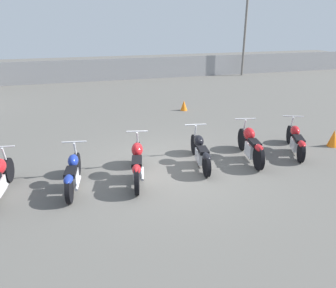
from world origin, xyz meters
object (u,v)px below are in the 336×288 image
(motorcycle_slot_2, at_px, (137,162))
(traffic_cone_far, at_px, (333,138))
(motorcycle_slot_3, at_px, (201,151))
(motorcycle_slot_1, at_px, (73,173))
(motorcycle_slot_5, at_px, (296,140))
(motorcycle_slot_4, at_px, (251,144))
(traffic_cone_near, at_px, (184,105))

(motorcycle_slot_2, relative_size, traffic_cone_far, 4.13)
(motorcycle_slot_3, relative_size, traffic_cone_far, 3.93)
(motorcycle_slot_3, distance_m, traffic_cone_far, 4.55)
(motorcycle_slot_1, bearing_deg, traffic_cone_far, 12.92)
(motorcycle_slot_3, distance_m, motorcycle_slot_5, 3.08)
(motorcycle_slot_5, bearing_deg, traffic_cone_far, 28.36)
(motorcycle_slot_4, height_order, traffic_cone_far, motorcycle_slot_4)
(motorcycle_slot_2, height_order, traffic_cone_near, motorcycle_slot_2)
(motorcycle_slot_1, height_order, motorcycle_slot_2, motorcycle_slot_2)
(motorcycle_slot_4, bearing_deg, traffic_cone_far, 14.94)
(motorcycle_slot_1, xyz_separation_m, motorcycle_slot_3, (3.38, 0.39, 0.00))
(motorcycle_slot_1, relative_size, traffic_cone_far, 3.66)
(motorcycle_slot_3, bearing_deg, motorcycle_slot_2, -159.66)
(motorcycle_slot_2, height_order, motorcycle_slot_4, motorcycle_slot_2)
(motorcycle_slot_3, bearing_deg, traffic_cone_near, 84.46)
(traffic_cone_far, bearing_deg, motorcycle_slot_3, -178.89)
(motorcycle_slot_1, height_order, motorcycle_slot_3, motorcycle_slot_1)
(motorcycle_slot_4, bearing_deg, motorcycle_slot_2, -162.85)
(motorcycle_slot_1, xyz_separation_m, motorcycle_slot_2, (1.55, 0.04, 0.06))
(motorcycle_slot_4, distance_m, traffic_cone_far, 3.05)
(motorcycle_slot_5, relative_size, traffic_cone_far, 3.65)
(motorcycle_slot_2, bearing_deg, traffic_cone_far, 17.01)
(motorcycle_slot_5, distance_m, traffic_cone_far, 1.47)
(motorcycle_slot_1, relative_size, motorcycle_slot_2, 0.89)
(motorcycle_slot_2, relative_size, motorcycle_slot_3, 1.05)
(motorcycle_slot_2, bearing_deg, motorcycle_slot_5, 17.21)
(motorcycle_slot_1, bearing_deg, traffic_cone_near, 60.29)
(motorcycle_slot_4, distance_m, traffic_cone_near, 5.70)
(traffic_cone_near, relative_size, traffic_cone_far, 0.81)
(motorcycle_slot_4, relative_size, traffic_cone_far, 3.89)
(motorcycle_slot_5, height_order, traffic_cone_far, motorcycle_slot_5)
(traffic_cone_far, bearing_deg, motorcycle_slot_5, -176.76)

